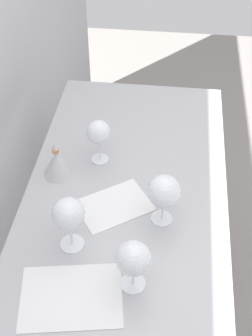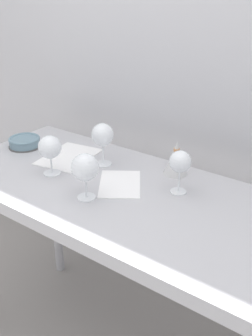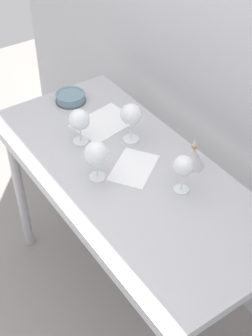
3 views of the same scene
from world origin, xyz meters
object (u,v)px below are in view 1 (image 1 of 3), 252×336
(wine_glass_far_left, at_px, (69,215))
(decanter_funnel, at_px, (57,163))
(tasting_sheet_lower, at_px, (71,297))
(wine_glass_far_right, at_px, (99,133))
(tasting_sheet_upper, at_px, (114,205))
(wine_glass_near_center, at_px, (164,192))
(wine_glass_near_left, at_px, (133,259))

(wine_glass_far_left, height_order, decanter_funnel, wine_glass_far_left)
(tasting_sheet_lower, height_order, decanter_funnel, decanter_funnel)
(wine_glass_far_right, xyz_separation_m, decanter_funnel, (-0.09, 0.13, -0.07))
(wine_glass_far_left, distance_m, tasting_sheet_upper, 0.23)
(decanter_funnel, bearing_deg, wine_glass_near_center, -114.16)
(wine_glass_near_center, distance_m, tasting_sheet_lower, 0.39)
(wine_glass_near_center, xyz_separation_m, tasting_sheet_upper, (0.04, 0.15, -0.12))
(wine_glass_far_left, distance_m, decanter_funnel, 0.32)
(tasting_sheet_lower, bearing_deg, decanter_funnel, 7.03)
(wine_glass_near_left, xyz_separation_m, decanter_funnel, (0.40, 0.30, -0.06))
(tasting_sheet_upper, bearing_deg, tasting_sheet_lower, 134.03)
(wine_glass_near_left, relative_size, wine_glass_far_right, 0.99)
(wine_glass_near_center, bearing_deg, wine_glass_far_left, 116.66)
(wine_glass_near_left, height_order, wine_glass_far_right, wine_glass_far_right)
(wine_glass_near_left, height_order, wine_glass_near_center, wine_glass_near_center)
(wine_glass_far_left, xyz_separation_m, wine_glass_far_right, (0.37, -0.02, -0.01))
(decanter_funnel, bearing_deg, wine_glass_far_right, -56.27)
(wine_glass_near_center, xyz_separation_m, wine_glass_far_left, (-0.13, 0.25, 0.01))
(wine_glass_near_left, distance_m, wine_glass_far_left, 0.22)
(wine_glass_far_right, xyz_separation_m, tasting_sheet_lower, (-0.54, -0.01, -0.12))
(tasting_sheet_upper, bearing_deg, wine_glass_far_right, -13.71)
(wine_glass_near_center, bearing_deg, wine_glass_far_right, 43.10)
(wine_glass_near_left, bearing_deg, decanter_funnel, 36.45)
(wine_glass_far_right, distance_m, decanter_funnel, 0.17)
(wine_glass_far_right, height_order, decanter_funnel, wine_glass_far_right)
(wine_glass_near_center, bearing_deg, tasting_sheet_lower, 143.39)
(wine_glass_far_left, height_order, tasting_sheet_lower, wine_glass_far_left)
(wine_glass_far_right, distance_m, tasting_sheet_upper, 0.25)
(wine_glass_near_left, relative_size, tasting_sheet_lower, 0.61)
(wine_glass_far_right, bearing_deg, tasting_sheet_upper, -159.27)
(tasting_sheet_lower, xyz_separation_m, decanter_funnel, (0.46, 0.14, 0.05))
(wine_glass_near_center, relative_size, tasting_sheet_lower, 0.64)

